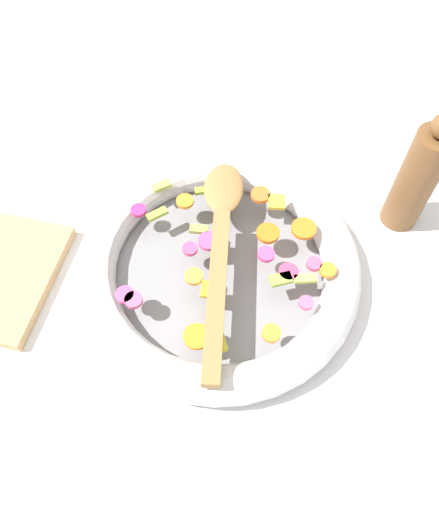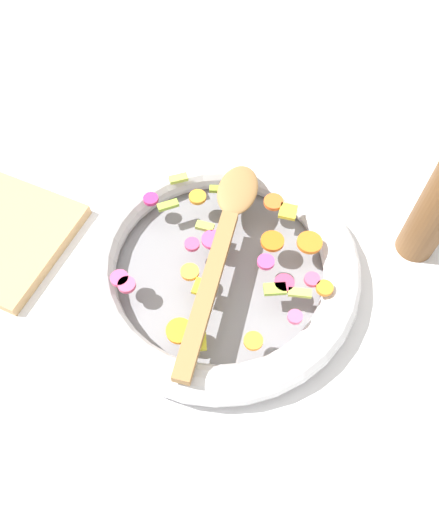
% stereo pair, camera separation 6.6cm
% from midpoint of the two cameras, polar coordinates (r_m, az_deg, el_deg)
% --- Properties ---
extents(ground_plane, '(4.00, 4.00, 0.00)m').
position_cam_midpoint_polar(ground_plane, '(0.70, -2.68, -2.36)').
color(ground_plane, silver).
extents(skillet, '(0.38, 0.38, 0.05)m').
position_cam_midpoint_polar(skillet, '(0.68, -2.75, -1.46)').
color(skillet, slate).
rests_on(skillet, ground_plane).
extents(chopped_vegetables, '(0.30, 0.27, 0.01)m').
position_cam_midpoint_polar(chopped_vegetables, '(0.65, -1.14, -0.21)').
color(chopped_vegetables, orange).
rests_on(chopped_vegetables, skillet).
extents(wooden_spoon, '(0.10, 0.33, 0.01)m').
position_cam_midpoint_polar(wooden_spoon, '(0.66, -2.75, 1.90)').
color(wooden_spoon, olive).
rests_on(wooden_spoon, chopped_vegetables).
extents(pepper_mill, '(0.05, 0.05, 0.20)m').
position_cam_midpoint_polar(pepper_mill, '(0.72, 19.30, 8.21)').
color(pepper_mill, brown).
rests_on(pepper_mill, ground_plane).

